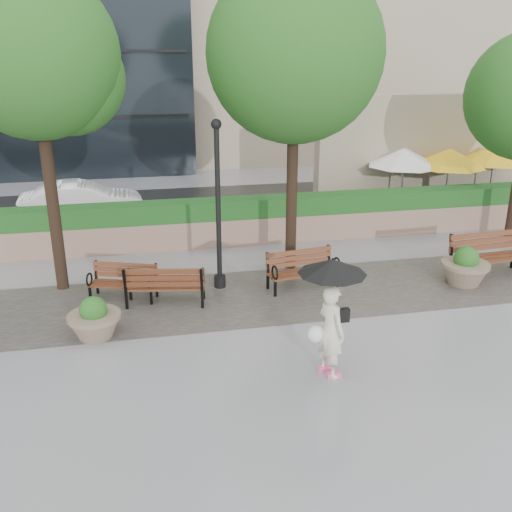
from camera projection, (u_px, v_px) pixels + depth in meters
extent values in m
plane|color=gray|center=(244.00, 365.00, 10.50)|extent=(100.00, 100.00, 0.00)
cube|color=#383330|center=(220.00, 299.00, 13.25)|extent=(28.00, 3.20, 0.01)
cube|color=#916B5D|center=(200.00, 232.00, 16.80)|extent=(24.00, 0.80, 0.80)
cube|color=#164316|center=(199.00, 210.00, 16.57)|extent=(24.00, 0.75, 0.55)
cube|color=tan|center=(448.00, 150.00, 20.84)|extent=(10.00, 0.60, 4.00)
cube|color=#164316|center=(462.00, 207.00, 19.25)|extent=(8.00, 0.50, 0.90)
cube|color=black|center=(187.00, 210.00, 20.61)|extent=(40.00, 7.00, 0.00)
cube|color=brown|center=(123.00, 285.00, 13.11)|extent=(1.60, 0.95, 0.04)
cube|color=brown|center=(125.00, 270.00, 13.25)|extent=(1.48, 0.61, 0.36)
cube|color=black|center=(124.00, 291.00, 13.20)|extent=(1.63, 1.03, 0.39)
torus|color=black|center=(89.00, 279.00, 13.01)|extent=(0.15, 0.31, 0.32)
torus|color=black|center=(151.00, 283.00, 12.83)|extent=(0.15, 0.31, 0.32)
cube|color=brown|center=(165.00, 286.00, 12.88)|extent=(1.85, 0.84, 0.05)
cube|color=brown|center=(163.00, 278.00, 12.52)|extent=(1.78, 0.44, 0.42)
cube|color=black|center=(166.00, 295.00, 12.93)|extent=(1.87, 0.94, 0.46)
torus|color=black|center=(203.00, 275.00, 13.01)|extent=(0.11, 0.37, 0.37)
torus|color=black|center=(129.00, 276.00, 12.97)|extent=(0.11, 0.37, 0.37)
cube|color=brown|center=(303.00, 273.00, 13.70)|extent=(1.77, 0.76, 0.05)
cube|color=brown|center=(299.00, 257.00, 13.83)|extent=(1.72, 0.37, 0.40)
cube|color=black|center=(303.00, 280.00, 13.79)|extent=(1.79, 0.86, 0.44)
torus|color=black|center=(275.00, 273.00, 13.22)|extent=(0.10, 0.36, 0.35)
torus|color=black|center=(337.00, 264.00, 13.75)|extent=(0.10, 0.36, 0.35)
cube|color=brown|center=(491.00, 258.00, 14.44)|extent=(2.07, 0.75, 0.06)
cube|color=brown|center=(485.00, 241.00, 14.60)|extent=(2.04, 0.28, 0.48)
cube|color=black|center=(489.00, 266.00, 14.55)|extent=(2.08, 0.86, 0.52)
torus|color=black|center=(464.00, 256.00, 13.94)|extent=(0.09, 0.42, 0.42)
cylinder|color=#7F6B56|center=(94.00, 316.00, 11.35)|extent=(1.05, 1.05, 0.09)
sphere|color=#1C4D16|center=(93.00, 310.00, 11.30)|extent=(0.54, 0.54, 0.54)
cylinder|color=#7F6B56|center=(466.00, 265.00, 13.94)|extent=(1.16, 1.16, 0.09)
sphere|color=#1C4D16|center=(466.00, 259.00, 13.88)|extent=(0.60, 0.60, 0.60)
cylinder|color=black|center=(218.00, 211.00, 13.27)|extent=(0.12, 0.12, 3.86)
cylinder|color=black|center=(220.00, 281.00, 13.88)|extent=(0.28, 0.28, 0.30)
sphere|color=black|center=(216.00, 124.00, 12.59)|extent=(0.24, 0.24, 0.24)
cylinder|color=black|center=(51.00, 187.00, 13.03)|extent=(0.28, 0.28, 5.01)
sphere|color=#1C4D16|center=(34.00, 54.00, 12.05)|extent=(3.60, 3.60, 3.60)
sphere|color=#1C4D16|center=(68.00, 78.00, 12.61)|extent=(2.52, 2.52, 2.52)
cylinder|color=black|center=(292.00, 174.00, 14.34)|extent=(0.28, 0.28, 5.03)
sphere|color=#1C4D16|center=(295.00, 53.00, 13.36)|extent=(4.22, 4.22, 4.22)
sphere|color=#1C4D16|center=(315.00, 75.00, 13.92)|extent=(2.96, 2.96, 2.96)
cylinder|color=black|center=(399.00, 212.00, 20.12)|extent=(0.40, 0.40, 0.10)
cylinder|color=#99999E|center=(402.00, 183.00, 19.76)|extent=(0.06, 0.06, 2.20)
cone|color=white|center=(404.00, 157.00, 19.45)|extent=(2.50, 2.50, 0.60)
cylinder|color=black|center=(443.00, 213.00, 20.02)|extent=(0.40, 0.40, 0.10)
cylinder|color=#99999E|center=(446.00, 184.00, 19.66)|extent=(0.06, 0.06, 2.20)
cone|color=yellow|center=(449.00, 158.00, 19.35)|extent=(2.50, 2.50, 0.60)
cylinder|color=black|center=(487.00, 207.00, 20.74)|extent=(0.40, 0.40, 0.10)
cylinder|color=#99999E|center=(491.00, 179.00, 20.38)|extent=(0.06, 0.06, 2.20)
cone|color=yellow|center=(495.00, 154.00, 20.07)|extent=(2.50, 2.50, 0.60)
imported|color=white|center=(82.00, 202.00, 19.11)|extent=(4.10, 1.67, 1.32)
imported|color=beige|center=(331.00, 328.00, 9.91)|extent=(0.64, 0.77, 1.81)
cube|color=#F2598C|center=(325.00, 368.00, 10.30)|extent=(0.19, 0.27, 0.09)
cube|color=#F2598C|center=(334.00, 375.00, 10.10)|extent=(0.19, 0.27, 0.09)
cube|color=black|center=(340.00, 315.00, 10.00)|extent=(0.22, 0.36, 0.25)
sphere|color=white|center=(316.00, 334.00, 10.08)|extent=(0.32, 0.32, 0.32)
cylinder|color=black|center=(331.00, 291.00, 9.72)|extent=(0.02, 0.02, 0.96)
cone|color=black|center=(332.00, 267.00, 9.57)|extent=(1.18, 1.18, 0.25)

